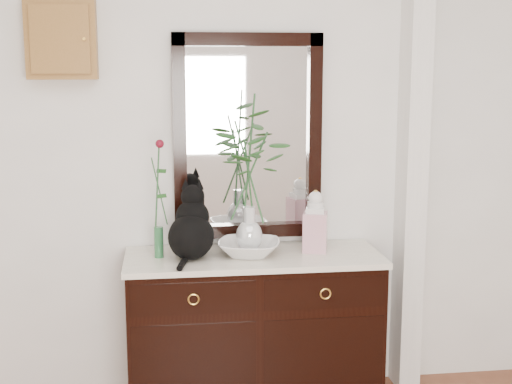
{
  "coord_description": "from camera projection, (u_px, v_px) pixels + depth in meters",
  "views": [
    {
      "loc": [
        -0.35,
        -1.83,
        1.83
      ],
      "look_at": [
        0.1,
        1.63,
        1.2
      ],
      "focal_mm": 50.0,
      "sensor_mm": 36.0,
      "label": 1
    }
  ],
  "objects": [
    {
      "name": "wall_back",
      "position": [
        229.0,
        154.0,
        3.84
      ],
      "size": [
        3.6,
        0.04,
        2.7
      ],
      "primitive_type": "cube",
      "color": "white",
      "rests_on": "ground"
    },
    {
      "name": "pilaster",
      "position": [
        413.0,
        153.0,
        3.89
      ],
      "size": [
        0.12,
        0.2,
        2.7
      ],
      "primitive_type": "cube",
      "color": "white",
      "rests_on": "ground"
    },
    {
      "name": "sideboard",
      "position": [
        254.0,
        323.0,
        3.77
      ],
      "size": [
        1.33,
        0.52,
        0.82
      ],
      "color": "black",
      "rests_on": "ground"
    },
    {
      "name": "wall_mirror",
      "position": [
        248.0,
        137.0,
        3.83
      ],
      "size": [
        0.8,
        0.06,
        1.1
      ],
      "color": "black",
      "rests_on": "wall_back"
    },
    {
      "name": "key_cabinet",
      "position": [
        61.0,
        39.0,
        3.59
      ],
      "size": [
        0.35,
        0.1,
        0.4
      ],
      "primitive_type": "cube",
      "color": "brown",
      "rests_on": "wall_back"
    },
    {
      "name": "cat",
      "position": [
        191.0,
        222.0,
        3.61
      ],
      "size": [
        0.32,
        0.37,
        0.38
      ],
      "primitive_type": null,
      "rotation": [
        0.0,
        0.0,
        -0.19
      ],
      "color": "black",
      "rests_on": "sideboard"
    },
    {
      "name": "lotus_bowl",
      "position": [
        249.0,
        248.0,
        3.68
      ],
      "size": [
        0.38,
        0.38,
        0.08
      ],
      "primitive_type": "imported",
      "rotation": [
        0.0,
        0.0,
        -0.22
      ],
      "color": "silver",
      "rests_on": "sideboard"
    },
    {
      "name": "vase_branches",
      "position": [
        249.0,
        173.0,
        3.61
      ],
      "size": [
        0.5,
        0.5,
        0.83
      ],
      "primitive_type": null,
      "rotation": [
        0.0,
        0.0,
        -0.35
      ],
      "color": "silver",
      "rests_on": "lotus_bowl"
    },
    {
      "name": "bud_vase_rose",
      "position": [
        158.0,
        198.0,
        3.6
      ],
      "size": [
        0.08,
        0.08,
        0.62
      ],
      "primitive_type": null,
      "rotation": [
        0.0,
        0.0,
        0.08
      ],
      "color": "#2B6439",
      "rests_on": "sideboard"
    },
    {
      "name": "ginger_jar",
      "position": [
        315.0,
        221.0,
        3.75
      ],
      "size": [
        0.15,
        0.15,
        0.33
      ],
      "primitive_type": null,
      "rotation": [
        0.0,
        0.0,
        -0.28
      ],
      "color": "white",
      "rests_on": "sideboard"
    }
  ]
}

